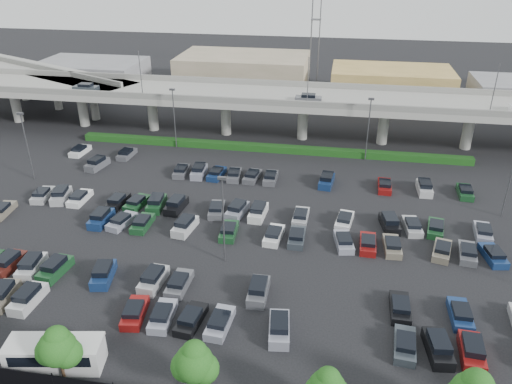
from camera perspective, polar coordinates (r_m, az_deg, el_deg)
ground at (r=62.78m, az=-1.93°, el=-3.76°), size 280.00×280.00×0.00m
overpass at (r=89.20m, az=2.09°, el=10.51°), size 150.00×13.00×15.80m
on_ramp at (r=117.74m, az=-23.59°, el=12.30°), size 50.93×30.13×8.80m
hedge at (r=84.72m, az=1.48°, el=5.04°), size 66.00×1.60×1.10m
tree_row at (r=40.13m, az=-9.05°, el=-18.54°), size 65.07×3.66×5.94m
shuttle_bus at (r=46.39m, az=-21.98°, el=-16.71°), size 8.20×4.00×2.52m
parked_cars at (r=59.82m, az=-4.22°, el=-4.80°), size 62.95×41.57×1.67m
light_poles at (r=62.53m, az=-5.36°, el=2.44°), size 66.90×48.38×10.30m
distant_buildings at (r=118.12m, az=10.34°, el=12.53°), size 138.00×24.00×9.00m
comm_tower at (r=128.16m, az=6.91°, el=19.26°), size 2.40×2.40×30.00m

